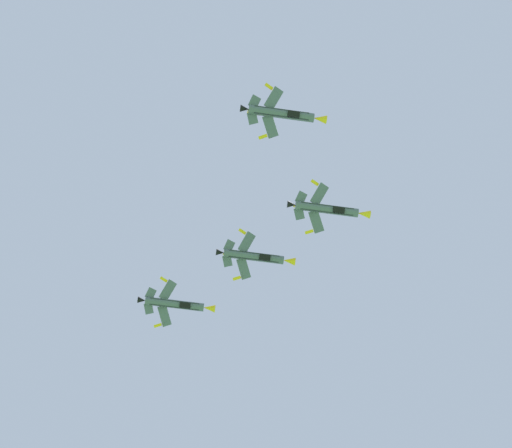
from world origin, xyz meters
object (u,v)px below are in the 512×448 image
object	(u,v)px
fighter_jet_lead	(328,209)
fighter_jet_left_outer	(176,304)
fighter_jet_left_wing	(255,257)
fighter_jet_right_wing	(283,114)

from	to	relation	value
fighter_jet_lead	fighter_jet_left_outer	size ratio (longest dim) A/B	1.00
fighter_jet_lead	fighter_jet_left_wing	distance (m)	18.64
fighter_jet_left_outer	fighter_jet_right_wing	bearing A→B (deg)	19.43
fighter_jet_right_wing	fighter_jet_left_outer	size ratio (longest dim) A/B	1.00
fighter_jet_left_wing	fighter_jet_right_wing	world-z (taller)	fighter_jet_left_wing
fighter_jet_left_wing	fighter_jet_right_wing	bearing A→B (deg)	1.53
fighter_jet_right_wing	fighter_jet_left_wing	bearing A→B (deg)	-178.47
fighter_jet_left_wing	fighter_jet_left_outer	world-z (taller)	fighter_jet_left_wing
fighter_jet_lead	fighter_jet_right_wing	size ratio (longest dim) A/B	1.00
fighter_jet_lead	fighter_jet_left_wing	xyz separation A→B (m)	(-9.22, 15.87, 3.25)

